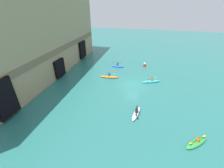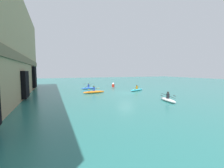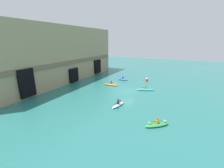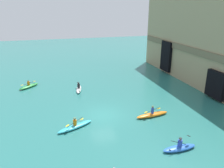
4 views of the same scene
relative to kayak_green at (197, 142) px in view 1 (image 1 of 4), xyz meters
The scene contains 8 objects.
ground_plane 13.47m from the kayak_green, 36.36° to the left, with size 120.00×120.00×0.00m, color #28706B.
cliff_bluff 28.35m from the kayak_green, 69.51° to the left, with size 38.12×8.01×13.26m.
kayak_green is the anchor object (origin of this frame).
kayak_cyan 13.58m from the kayak_green, 20.87° to the left, with size 2.11×3.57×1.05m.
kayak_white 7.24m from the kayak_green, 64.87° to the left, with size 3.03×1.19×1.14m.
kayak_blue 22.06m from the kayak_green, 33.86° to the left, with size 0.78×2.83×1.18m.
kayak_orange 17.93m from the kayak_green, 45.29° to the left, with size 1.06×3.64×1.17m.
marker_buoy 20.97m from the kayak_green, 17.81° to the left, with size 0.59×0.59×1.10m.
Camera 1 is at (-23.22, -1.99, 13.09)m, focal length 24.00 mm.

